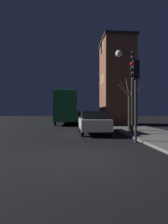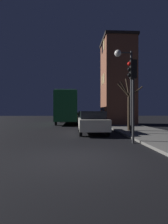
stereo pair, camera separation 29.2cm
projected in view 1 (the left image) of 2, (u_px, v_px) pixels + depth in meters
ground_plane at (84, 158)px, 5.68m from camera, size 120.00×120.00×0.00m
brick_building at (117, 81)px, 20.81m from camera, size 3.69×4.58×10.01m
streetlamp at (126, 74)px, 11.45m from camera, size 1.19×0.44×5.43m
traffic_light at (135, 83)px, 8.43m from camera, size 0.43×0.24×4.00m
bare_tree at (129, 106)px, 13.12m from camera, size 1.73×1.75×4.05m
bus at (66, 106)px, 22.20m from camera, size 2.45×9.01×3.87m
car_near_lane at (93, 122)px, 12.14m from camera, size 1.84×4.35×1.55m
car_mid_lane at (84, 117)px, 20.95m from camera, size 1.76×3.83×1.58m
car_far_lane at (81, 116)px, 28.54m from camera, size 1.90×4.14×1.40m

